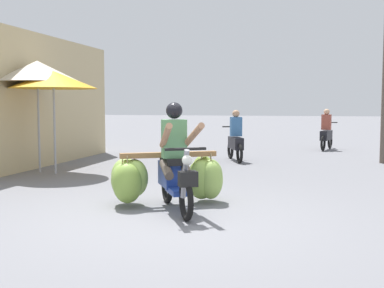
{
  "coord_description": "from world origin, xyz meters",
  "views": [
    {
      "loc": [
        1.84,
        -6.08,
        1.55
      ],
      "look_at": [
        -0.0,
        1.51,
        0.9
      ],
      "focal_mm": 44.65,
      "sensor_mm": 36.0,
      "label": 1
    }
  ],
  "objects_px": {
    "market_umbrella_near_shop": "(37,72)",
    "market_umbrella_further_along": "(53,80)",
    "motorbike_distant_ahead_left": "(326,133)",
    "motorbike_distant_ahead_right": "(236,141)",
    "motorbike_main_loaded": "(169,175)"
  },
  "relations": [
    {
      "from": "market_umbrella_near_shop",
      "to": "market_umbrella_further_along",
      "type": "height_order",
      "value": "market_umbrella_near_shop"
    },
    {
      "from": "motorbike_distant_ahead_left",
      "to": "market_umbrella_further_along",
      "type": "xyz_separation_m",
      "value": [
        -6.08,
        -7.33,
        1.52
      ]
    },
    {
      "from": "motorbike_distant_ahead_left",
      "to": "motorbike_distant_ahead_right",
      "type": "height_order",
      "value": "same"
    },
    {
      "from": "motorbike_main_loaded",
      "to": "market_umbrella_near_shop",
      "type": "distance_m",
      "value": 5.13
    },
    {
      "from": "motorbike_distant_ahead_left",
      "to": "market_umbrella_further_along",
      "type": "distance_m",
      "value": 9.64
    },
    {
      "from": "market_umbrella_further_along",
      "to": "motorbike_distant_ahead_right",
      "type": "bearing_deg",
      "value": 43.15
    },
    {
      "from": "motorbike_distant_ahead_right",
      "to": "market_umbrella_further_along",
      "type": "relative_size",
      "value": 0.67
    },
    {
      "from": "market_umbrella_further_along",
      "to": "market_umbrella_near_shop",
      "type": "bearing_deg",
      "value": 160.98
    },
    {
      "from": "motorbike_main_loaded",
      "to": "motorbike_distant_ahead_left",
      "type": "relative_size",
      "value": 1.21
    },
    {
      "from": "motorbike_distant_ahead_left",
      "to": "market_umbrella_further_along",
      "type": "bearing_deg",
      "value": -129.7
    },
    {
      "from": "market_umbrella_near_shop",
      "to": "market_umbrella_further_along",
      "type": "xyz_separation_m",
      "value": [
        0.49,
        -0.17,
        -0.2
      ]
    },
    {
      "from": "motorbike_distant_ahead_right",
      "to": "motorbike_main_loaded",
      "type": "bearing_deg",
      "value": -91.33
    },
    {
      "from": "motorbike_main_loaded",
      "to": "market_umbrella_further_along",
      "type": "height_order",
      "value": "market_umbrella_further_along"
    },
    {
      "from": "motorbike_main_loaded",
      "to": "motorbike_distant_ahead_right",
      "type": "distance_m",
      "value": 5.95
    },
    {
      "from": "motorbike_distant_ahead_left",
      "to": "motorbike_distant_ahead_right",
      "type": "relative_size",
      "value": 1.04
    }
  ]
}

